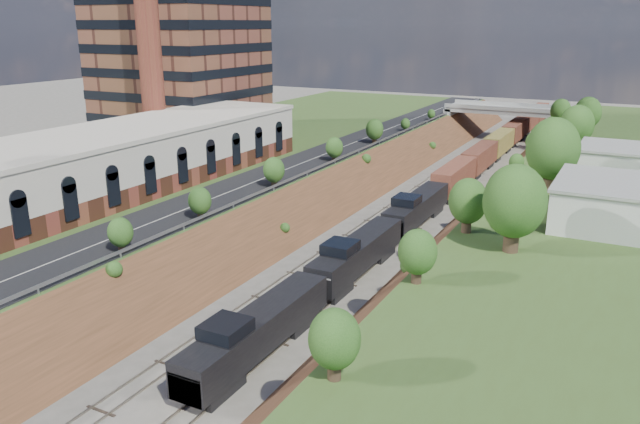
% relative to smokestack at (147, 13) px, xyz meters
% --- Properties ---
extents(platform_left, '(44.00, 180.00, 5.00)m').
position_rel_smokestack_xyz_m(platform_left, '(3.00, 4.00, -22.50)').
color(platform_left, '#3F5824').
rests_on(platform_left, ground).
extents(embankment_left, '(10.00, 180.00, 10.00)m').
position_rel_smokestack_xyz_m(embankment_left, '(25.00, 4.00, -25.00)').
color(embankment_left, brown).
rests_on(embankment_left, ground).
extents(embankment_right, '(10.00, 180.00, 10.00)m').
position_rel_smokestack_xyz_m(embankment_right, '(47.00, 4.00, -25.00)').
color(embankment_right, brown).
rests_on(embankment_right, ground).
extents(rail_left_track, '(1.58, 180.00, 0.18)m').
position_rel_smokestack_xyz_m(rail_left_track, '(33.40, 4.00, -24.91)').
color(rail_left_track, gray).
rests_on(rail_left_track, ground).
extents(rail_right_track, '(1.58, 180.00, 0.18)m').
position_rel_smokestack_xyz_m(rail_right_track, '(38.60, 4.00, -24.91)').
color(rail_right_track, gray).
rests_on(rail_right_track, ground).
extents(road, '(8.00, 180.00, 0.10)m').
position_rel_smokestack_xyz_m(road, '(20.50, 4.00, -19.95)').
color(road, black).
rests_on(road, platform_left).
extents(guardrail, '(0.10, 171.00, 0.70)m').
position_rel_smokestack_xyz_m(guardrail, '(24.60, 3.80, -19.45)').
color(guardrail, '#99999E').
rests_on(guardrail, platform_left).
extents(commercial_building, '(14.30, 62.30, 7.00)m').
position_rel_smokestack_xyz_m(commercial_building, '(8.00, -18.00, -16.49)').
color(commercial_building, brown).
rests_on(commercial_building, platform_left).
extents(smokestack, '(3.20, 3.20, 40.00)m').
position_rel_smokestack_xyz_m(smokestack, '(0.00, 0.00, 0.00)').
color(smokestack, brown).
rests_on(smokestack, platform_left).
extents(overpass, '(24.50, 8.30, 7.40)m').
position_rel_smokestack_xyz_m(overpass, '(36.00, 66.00, -20.08)').
color(overpass, gray).
rests_on(overpass, ground).
extents(white_building_near, '(9.00, 12.00, 4.00)m').
position_rel_smokestack_xyz_m(white_building_near, '(59.50, -4.00, -18.00)').
color(white_building_near, silver).
rests_on(white_building_near, platform_right).
extents(white_building_far, '(8.00, 10.00, 3.60)m').
position_rel_smokestack_xyz_m(white_building_far, '(59.00, 18.00, -18.20)').
color(white_building_far, silver).
rests_on(white_building_far, platform_right).
extents(tree_right_large, '(5.25, 5.25, 7.61)m').
position_rel_smokestack_xyz_m(tree_right_large, '(53.00, -16.00, -15.62)').
color(tree_right_large, '#473323').
rests_on(tree_right_large, platform_right).
extents(tree_left_crest, '(2.45, 2.45, 3.55)m').
position_rel_smokestack_xyz_m(tree_left_crest, '(24.20, -36.00, -17.96)').
color(tree_left_crest, '#473323').
rests_on(tree_left_crest, platform_left).
extents(freight_train, '(2.79, 143.11, 4.55)m').
position_rel_smokestack_xyz_m(freight_train, '(38.60, 32.71, -22.55)').
color(freight_train, black).
rests_on(freight_train, ground).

